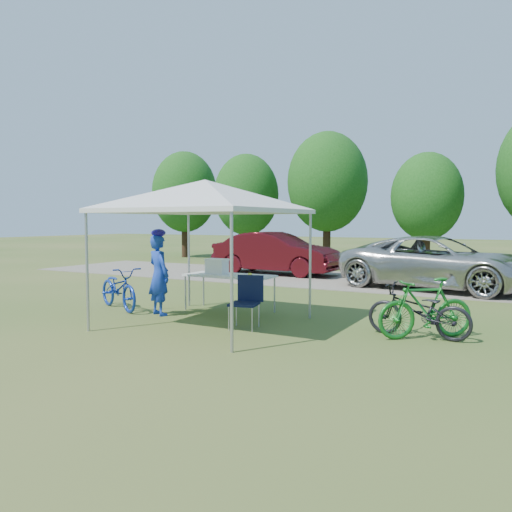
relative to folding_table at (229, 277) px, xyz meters
The scene contains 14 objects.
ground 1.60m from the folding_table, 76.52° to the right, with size 100.00×100.00×0.00m, color #2D5119.
gravel_strip 6.68m from the folding_table, 87.16° to the left, with size 24.00×5.00×0.02m, color gray.
canopy 2.36m from the folding_table, 76.52° to the right, with size 4.53×4.53×3.00m.
treeline 12.97m from the folding_table, 89.84° to the left, with size 24.89×4.28×6.30m.
folding_table is the anchor object (origin of this frame).
folding_chair 1.74m from the folding_table, 47.28° to the right, with size 0.59×0.61×0.96m.
cooler 0.38m from the folding_table, behind, with size 0.46×0.31×0.33m.
ice_cream_cup 0.55m from the folding_table, ahead, with size 0.08×0.08×0.06m, color yellow.
cyclist 1.50m from the folding_table, 134.96° to the right, with size 0.61×0.40×1.68m, color #1534AB.
bike_blue 2.50m from the folding_table, 156.89° to the right, with size 0.63×1.81×0.95m, color #112F99.
bike_green 4.23m from the folding_table, ahead, with size 0.48×1.69×1.02m, color #197022.
bike_dark 4.12m from the folding_table, ahead, with size 0.60×1.72×0.90m, color black.
minivan 6.70m from the folding_table, 59.50° to the left, with size 2.51×5.44×1.51m, color #BCBBB6.
sedan 7.54m from the folding_table, 108.84° to the left, with size 1.62×4.64×1.53m, color #460B11.
Camera 1 is at (5.34, -7.74, 1.96)m, focal length 35.00 mm.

